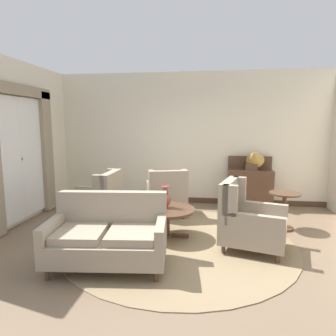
% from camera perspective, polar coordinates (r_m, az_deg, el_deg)
% --- Properties ---
extents(ground, '(8.60, 8.60, 0.00)m').
position_cam_1_polar(ground, '(4.54, 1.78, -15.47)').
color(ground, brown).
extents(wall_back, '(6.30, 0.08, 2.99)m').
position_cam_1_polar(wall_back, '(6.94, 4.32, 5.57)').
color(wall_back, beige).
rests_on(wall_back, ground).
extents(wall_left, '(0.08, 3.90, 2.99)m').
position_cam_1_polar(wall_left, '(6.09, -27.37, 4.25)').
color(wall_left, beige).
rests_on(wall_left, ground).
extents(baseboard_back, '(6.14, 0.03, 0.12)m').
position_cam_1_polar(baseboard_back, '(7.10, 4.16, -6.08)').
color(baseboard_back, '#4C3323').
rests_on(baseboard_back, ground).
extents(area_rug, '(3.54, 3.54, 0.01)m').
position_cam_1_polar(area_rug, '(4.81, 2.18, -13.96)').
color(area_rug, '#847051').
rests_on(area_rug, ground).
extents(window_with_curtains, '(0.12, 1.94, 2.52)m').
position_cam_1_polar(window_with_curtains, '(6.11, -26.07, 3.04)').
color(window_with_curtains, silver).
extents(coffee_table, '(0.91, 0.91, 0.49)m').
position_cam_1_polar(coffee_table, '(4.89, -0.26, -8.65)').
color(coffee_table, '#4C3323').
rests_on(coffee_table, ground).
extents(porcelain_vase, '(0.17, 0.17, 0.36)m').
position_cam_1_polar(porcelain_vase, '(4.86, -0.48, -5.84)').
color(porcelain_vase, brown).
rests_on(porcelain_vase, coffee_table).
extents(settee, '(1.57, 0.97, 0.93)m').
position_cam_1_polar(settee, '(4.04, -11.37, -12.70)').
color(settee, gray).
rests_on(settee, ground).
extents(armchair_beside_settee, '(0.93, 0.98, 0.96)m').
position_cam_1_polar(armchair_beside_settee, '(5.99, -0.23, -5.25)').
color(armchair_beside_settee, gray).
rests_on(armchair_beside_settee, ground).
extents(armchair_far_left, '(1.07, 0.99, 1.01)m').
position_cam_1_polar(armchair_far_left, '(4.60, 15.02, -9.76)').
color(armchair_far_left, gray).
rests_on(armchair_far_left, ground).
extents(armchair_near_window, '(0.91, 0.77, 1.03)m').
position_cam_1_polar(armchair_near_window, '(5.41, -13.57, -6.84)').
color(armchair_near_window, gray).
rests_on(armchair_near_window, ground).
extents(side_table, '(0.53, 0.53, 0.66)m').
position_cam_1_polar(side_table, '(5.64, 21.25, -6.95)').
color(side_table, '#4C3323').
rests_on(side_table, ground).
extents(sideboard, '(0.95, 0.39, 1.13)m').
position_cam_1_polar(sideboard, '(6.82, 15.33, -3.28)').
color(sideboard, '#4C3323').
rests_on(sideboard, ground).
extents(gramophone, '(0.49, 0.58, 0.57)m').
position_cam_1_polar(gramophone, '(6.64, 16.09, 1.92)').
color(gramophone, '#4C3323').
rests_on(gramophone, sideboard).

